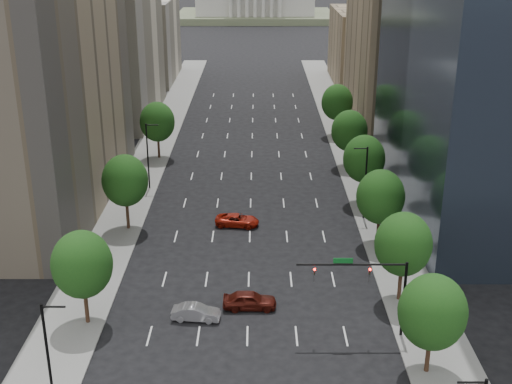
{
  "coord_description": "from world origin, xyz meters",
  "views": [
    {
      "loc": [
        0.83,
        -18.95,
        32.07
      ],
      "look_at": [
        0.71,
        43.21,
        8.0
      ],
      "focal_mm": 47.37,
      "sensor_mm": 36.0,
      "label": 1
    }
  ],
  "objects_px": {
    "traffic_signal": "(375,282)",
    "car_silver": "(196,313)",
    "car_red_far": "(237,220)",
    "car_maroon": "(250,300)"
  },
  "relations": [
    {
      "from": "car_maroon",
      "to": "car_silver",
      "type": "relative_size",
      "value": 1.13
    },
    {
      "from": "car_maroon",
      "to": "car_red_far",
      "type": "distance_m",
      "value": 18.52
    },
    {
      "from": "car_maroon",
      "to": "car_silver",
      "type": "height_order",
      "value": "car_maroon"
    },
    {
      "from": "traffic_signal",
      "to": "car_silver",
      "type": "distance_m",
      "value": 15.95
    },
    {
      "from": "traffic_signal",
      "to": "car_maroon",
      "type": "distance_m",
      "value": 12.13
    },
    {
      "from": "car_red_far",
      "to": "car_maroon",
      "type": "bearing_deg",
      "value": -167.75
    },
    {
      "from": "car_maroon",
      "to": "car_red_far",
      "type": "bearing_deg",
      "value": 5.16
    },
    {
      "from": "traffic_signal",
      "to": "car_maroon",
      "type": "height_order",
      "value": "traffic_signal"
    },
    {
      "from": "car_red_far",
      "to": "car_silver",
      "type": "bearing_deg",
      "value": 178.61
    },
    {
      "from": "car_silver",
      "to": "car_red_far",
      "type": "xyz_separation_m",
      "value": [
        3.06,
        20.38,
        -0.0
      ]
    }
  ]
}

